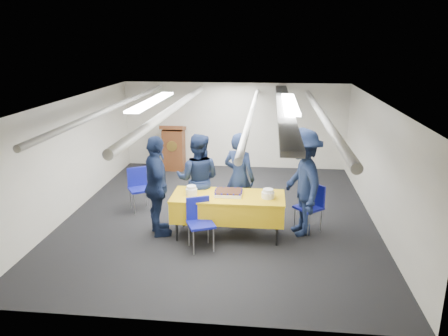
{
  "coord_description": "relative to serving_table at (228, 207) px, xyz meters",
  "views": [
    {
      "loc": [
        0.94,
        -8.12,
        3.43
      ],
      "look_at": [
        0.1,
        -0.2,
        1.05
      ],
      "focal_mm": 35.0,
      "sensor_mm": 36.0,
      "label": 1
    }
  ],
  "objects": [
    {
      "name": "ground",
      "position": [
        -0.25,
        0.94,
        -0.56
      ],
      "size": [
        7.0,
        7.0,
        0.0
      ],
      "primitive_type": "plane",
      "color": "black",
      "rests_on": "ground"
    },
    {
      "name": "room_shell",
      "position": [
        -0.16,
        1.35,
        1.25
      ],
      "size": [
        6.0,
        7.0,
        2.3
      ],
      "color": "silver",
      "rests_on": "ground"
    },
    {
      "name": "serving_table",
      "position": [
        0.0,
        0.0,
        0.0
      ],
      "size": [
        1.98,
        0.85,
        0.77
      ],
      "color": "black",
      "rests_on": "ground"
    },
    {
      "name": "sheet_cake",
      "position": [
        0.0,
        0.03,
        0.25
      ],
      "size": [
        0.49,
        0.38,
        0.09
      ],
      "color": "white",
      "rests_on": "serving_table"
    },
    {
      "name": "plate_stack_left",
      "position": [
        -0.64,
        -0.05,
        0.29
      ],
      "size": [
        0.2,
        0.2,
        0.17
      ],
      "color": "white",
      "rests_on": "serving_table"
    },
    {
      "name": "plate_stack_right",
      "position": [
        0.7,
        -0.05,
        0.28
      ],
      "size": [
        0.22,
        0.22,
        0.16
      ],
      "color": "white",
      "rests_on": "serving_table"
    },
    {
      "name": "podium",
      "position": [
        -1.85,
        3.98,
        0.05
      ],
      "size": [
        0.62,
        0.53,
        1.25
      ],
      "color": "brown",
      "rests_on": "ground"
    },
    {
      "name": "chair_near",
      "position": [
        -0.43,
        -0.49,
        -0.03
      ],
      "size": [
        0.55,
        0.55,
        0.87
      ],
      "color": "gray",
      "rests_on": "ground"
    },
    {
      "name": "chair_right",
      "position": [
        1.51,
        0.43,
        -0.03
      ],
      "size": [
        0.59,
        0.59,
        0.87
      ],
      "color": "gray",
      "rests_on": "ground"
    },
    {
      "name": "chair_left",
      "position": [
        -1.96,
        1.11,
        -0.03
      ],
      "size": [
        0.58,
        0.58,
        0.87
      ],
      "color": "gray",
      "rests_on": "ground"
    },
    {
      "name": "sailor_a",
      "position": [
        0.14,
        0.69,
        0.32
      ],
      "size": [
        0.76,
        0.65,
        1.76
      ],
      "primitive_type": "imported",
      "rotation": [
        0.0,
        0.0,
        2.71
      ],
      "color": "black",
      "rests_on": "ground"
    },
    {
      "name": "sailor_b",
      "position": [
        -0.62,
        0.53,
        0.32
      ],
      "size": [
        0.88,
        0.71,
        1.75
      ],
      "primitive_type": "imported",
      "rotation": [
        0.0,
        0.0,
        3.09
      ],
      "color": "black",
      "rests_on": "ground"
    },
    {
      "name": "sailor_c",
      "position": [
        -1.26,
        -0.06,
        0.35
      ],
      "size": [
        0.84,
        1.16,
        1.82
      ],
      "primitive_type": "imported",
      "rotation": [
        0.0,
        0.0,
        1.98
      ],
      "color": "black",
      "rests_on": "ground"
    },
    {
      "name": "sailor_d",
      "position": [
        1.28,
        0.25,
        0.41
      ],
      "size": [
        1.03,
        1.4,
        1.94
      ],
      "primitive_type": "imported",
      "rotation": [
        0.0,
        0.0,
        -1.3
      ],
      "color": "black",
      "rests_on": "ground"
    }
  ]
}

